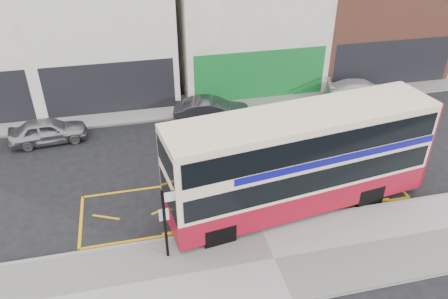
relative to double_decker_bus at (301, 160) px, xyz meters
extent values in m
plane|color=black|center=(-1.98, -0.60, -2.31)|extent=(120.00, 120.00, 0.00)
cube|color=#9E9A96|center=(-1.98, -2.90, -2.24)|extent=(40.00, 4.00, 0.15)
cube|color=gray|center=(-1.98, -0.98, -2.24)|extent=(40.00, 0.15, 0.15)
cube|color=#9E9A96|center=(-1.98, 10.40, -2.24)|extent=(50.00, 3.00, 0.15)
cube|color=silver|center=(-7.48, 14.40, 2.19)|extent=(8.00, 8.00, 9.00)
cube|color=black|center=(-7.48, 10.42, -0.71)|extent=(7.36, 0.06, 3.20)
cube|color=black|center=(-7.48, 10.44, -0.91)|extent=(5.60, 0.04, 2.00)
cube|color=white|center=(1.52, 14.40, 1.94)|extent=(9.00, 8.00, 8.50)
cube|color=#14712B|center=(1.52, 10.42, -0.71)|extent=(8.28, 0.06, 3.20)
cube|color=black|center=(1.52, 10.44, -0.91)|extent=(6.30, 0.04, 2.00)
cube|color=#94503B|center=(10.52, 14.40, 1.44)|extent=(9.00, 8.00, 7.50)
cube|color=black|center=(10.52, 10.42, -0.71)|extent=(8.28, 0.06, 3.20)
cube|color=black|center=(10.52, 10.44, -0.91)|extent=(6.30, 0.04, 2.00)
cube|color=#F7E0BC|center=(-0.04, 0.00, 0.06)|extent=(11.21, 3.98, 4.04)
cube|color=maroon|center=(-0.04, 0.00, -1.41)|extent=(11.25, 4.03, 1.10)
cube|color=maroon|center=(5.38, 0.75, 0.06)|extent=(0.41, 2.52, 4.04)
cube|color=black|center=(-0.04, 0.00, -0.22)|extent=(10.78, 3.98, 0.95)
cube|color=black|center=(-0.04, 0.00, 1.28)|extent=(10.78, 3.98, 1.00)
cube|color=#0D0C85|center=(0.95, 0.13, 0.58)|extent=(9.04, 3.73, 0.30)
cube|color=black|center=(-5.45, -0.76, -0.47)|extent=(0.38, 2.28, 1.60)
cube|color=black|center=(-5.45, -0.76, 1.28)|extent=(0.38, 2.28, 1.00)
cube|color=black|center=(-5.44, -0.76, 0.48)|extent=(0.29, 1.74, 0.35)
cube|color=#F7E0BC|center=(-0.04, 0.00, 2.03)|extent=(11.19, 3.88, 0.12)
cylinder|color=black|center=(-3.73, -1.66, -1.81)|extent=(1.03, 0.41, 1.00)
cylinder|color=black|center=(-4.04, 0.57, -1.81)|extent=(1.03, 0.41, 1.00)
cylinder|color=black|center=(2.98, -0.72, -1.81)|extent=(1.03, 0.41, 1.00)
cylinder|color=black|center=(2.67, 1.51, -1.81)|extent=(1.03, 0.41, 1.00)
cube|color=black|center=(-5.74, -1.87, -0.68)|extent=(0.10, 0.10, 2.97)
cube|color=white|center=(-5.44, -1.86, 0.51)|extent=(0.54, 0.07, 0.44)
cube|color=white|center=(-5.74, -1.81, -0.28)|extent=(0.35, 0.05, 0.49)
imported|color=#9B9B9F|center=(-10.84, 7.94, -1.65)|extent=(4.02, 1.90, 1.33)
imported|color=#383A3F|center=(-2.01, 8.10, -1.60)|extent=(4.56, 2.35, 1.43)
imported|color=silver|center=(7.72, 8.86, -1.66)|extent=(4.80, 2.85, 1.30)
cylinder|color=black|center=(1.82, 11.46, -1.23)|extent=(0.24, 0.24, 2.15)
camera|label=1|loc=(-6.33, -13.60, 9.60)|focal=35.00mm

